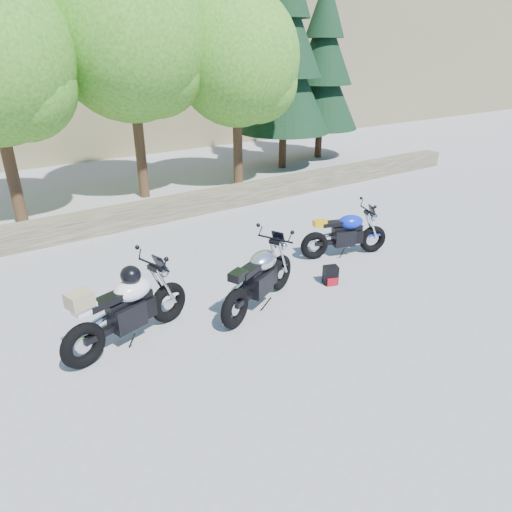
{
  "coord_description": "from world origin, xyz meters",
  "views": [
    {
      "loc": [
        -3.65,
        -4.69,
        3.88
      ],
      "look_at": [
        0.2,
        1.0,
        0.75
      ],
      "focal_mm": 32.0,
      "sensor_mm": 36.0,
      "label": 1
    }
  ],
  "objects_px": {
    "backpack": "(331,275)",
    "blue_bike": "(345,234)",
    "silver_bike": "(260,279)",
    "white_bike": "(127,307)"
  },
  "relations": [
    {
      "from": "silver_bike",
      "to": "white_bike",
      "type": "relative_size",
      "value": 0.94
    },
    {
      "from": "blue_bike",
      "to": "backpack",
      "type": "relative_size",
      "value": 5.35
    },
    {
      "from": "blue_bike",
      "to": "backpack",
      "type": "bearing_deg",
      "value": -125.62
    },
    {
      "from": "blue_bike",
      "to": "backpack",
      "type": "distance_m",
      "value": 1.36
    },
    {
      "from": "white_bike",
      "to": "backpack",
      "type": "xyz_separation_m",
      "value": [
        3.63,
        -0.28,
        -0.41
      ]
    },
    {
      "from": "blue_bike",
      "to": "backpack",
      "type": "xyz_separation_m",
      "value": [
        -1.08,
        -0.77,
        -0.29
      ]
    },
    {
      "from": "silver_bike",
      "to": "backpack",
      "type": "height_order",
      "value": "silver_bike"
    },
    {
      "from": "backpack",
      "to": "blue_bike",
      "type": "bearing_deg",
      "value": 56.34
    },
    {
      "from": "silver_bike",
      "to": "backpack",
      "type": "xyz_separation_m",
      "value": [
        1.5,
        -0.07,
        -0.34
      ]
    },
    {
      "from": "silver_bike",
      "to": "backpack",
      "type": "distance_m",
      "value": 1.54
    }
  ]
}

